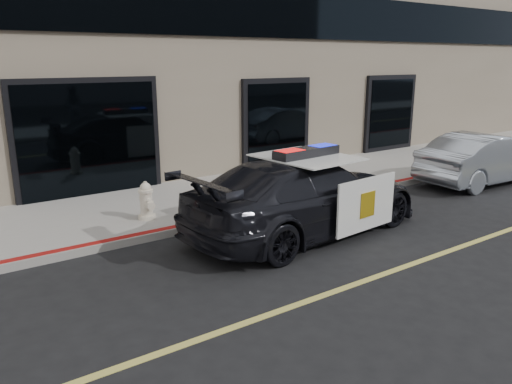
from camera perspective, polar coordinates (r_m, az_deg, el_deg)
ground at (r=7.30m, az=7.24°, el=-11.83°), size 120.00×120.00×0.00m
sidewalk_n at (r=11.42m, az=-10.66°, el=-1.58°), size 60.00×3.50×0.15m
police_car at (r=9.59m, az=5.70°, el=-0.37°), size 2.97×5.48×1.68m
silver_sedan at (r=14.81m, az=24.75°, el=3.50°), size 1.91×4.31×1.37m
fire_hydrant at (r=10.24m, az=-12.41°, el=-1.07°), size 0.35×0.48×0.77m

